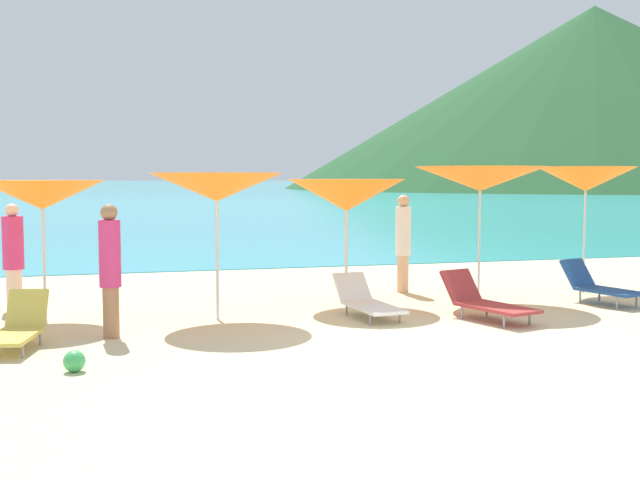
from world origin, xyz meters
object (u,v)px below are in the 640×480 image
Objects in this scene: umbrella_1 at (217,187)px; umbrella_2 at (346,195)px; umbrella_4 at (586,179)px; umbrella_3 at (480,179)px; beach_ball at (74,361)px; lounge_chair_1 at (367,301)px; beachgoer_0 at (403,240)px; lounge_chair_0 at (17,328)px; lounge_chair_3 at (486,301)px; beachgoer_2 at (110,266)px; beachgoer_1 at (13,254)px; umbrella_0 at (42,195)px; lounge_chair_2 at (599,286)px.

umbrella_1 is 2.50m from umbrella_2.
umbrella_3 is at bearing -168.96° from umbrella_4.
umbrella_4 is 9.59× the size of beach_ball.
lounge_chair_1 is 2.87m from beachgoer_0.
lounge_chair_3 is at bearing 13.75° from lounge_chair_0.
lounge_chair_1 is at bearing 139.63° from lounge_chair_3.
lounge_chair_1 is 4.01m from beachgoer_2.
umbrella_1 is 3.97m from beach_ball.
umbrella_4 is 1.37× the size of lounge_chair_3.
lounge_chair_3 is at bearing 162.17° from beachgoer_1.
beachgoer_1 reaches higher than lounge_chair_3.
lounge_chair_3 is at bearing -15.80° from umbrella_0.
lounge_chair_0 is 9.45m from lounge_chair_2.
umbrella_3 is 1.61× the size of lounge_chair_2.
umbrella_2 is 0.86× the size of umbrella_3.
umbrella_3 is at bearing 50.09° from lounge_chair_3.
lounge_chair_3 is (6.75, 0.19, 0.02)m from lounge_chair_0.
lounge_chair_3 is at bearing -16.09° from umbrella_1.
umbrella_3 is 1.44× the size of lounge_chair_1.
beachgoer_1 is (-0.33, 3.19, 0.66)m from lounge_chair_0.
lounge_chair_3 is (3.97, -1.14, -1.75)m from umbrella_1.
umbrella_1 is 4.70m from umbrella_3.
umbrella_1 is 2.15m from beachgoer_2.
lounge_chair_0 is at bearing 101.05° from beachgoer_1.
beach_ball is (-4.33, -2.42, -0.13)m from lounge_chair_1.
umbrella_3 reaches higher than umbrella_0.
umbrella_4 is 1.28× the size of beachgoer_0.
beachgoer_1 is 4.86m from beach_ball.
umbrella_0 reaches higher than beachgoer_1.
beachgoer_2 is at bearing -155.21° from umbrella_2.
beach_ball is (-9.15, -3.77, -2.03)m from umbrella_4.
lounge_chair_1 is (-0.06, -1.25, -1.63)m from umbrella_2.
umbrella_1 is at bearing 162.79° from lounge_chair_2.
lounge_chair_3 is (1.67, -0.74, 0.04)m from lounge_chair_1.
lounge_chair_2 is (6.61, -0.27, -1.72)m from umbrella_1.
beachgoer_2 is at bearing 76.73° from beach_ball.
beachgoer_0 reaches higher than beach_ball.
umbrella_1 is at bearing -172.38° from umbrella_4.
lounge_chair_1 is at bearing 166.87° from lounge_chair_2.
umbrella_2 is 8.67× the size of beach_ball.
beach_ball is at bearing -125.87° from umbrella_1.
umbrella_1 is 4.48m from lounge_chair_3.
umbrella_1 reaches higher than lounge_chair_3.
umbrella_0 reaches higher than beach_ball.
umbrella_0 is 7.24m from umbrella_3.
beachgoer_1 is at bearing 149.23° from umbrella_1.
beachgoer_1 is (-7.08, 3.00, 0.64)m from lounge_chair_3.
lounge_chair_3 is at bearing -50.98° from umbrella_2.
beachgoer_0 is at bearing 127.17° from lounge_chair_2.
umbrella_3 is at bearing -9.22° from umbrella_2.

